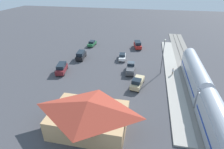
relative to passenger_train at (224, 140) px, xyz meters
The scene contains 14 objects.
ground_plane 27.34m from the passenger_train, 59.01° to the right, with size 200.00×200.00×0.00m, color #424247.
railway_track 23.47m from the passenger_train, 90.00° to the right, with size 4.80×70.00×0.30m.
platform 23.80m from the passenger_train, 80.26° to the right, with size 3.20×46.00×0.30m.
passenger_train is the anchor object (origin of this frame).
station_building 18.05m from the passenger_train, ahead, with size 11.95×8.36×5.09m.
pedestrian_on_platform 21.91m from the passenger_train, 79.21° to the right, with size 0.36×0.36×1.71m.
sedan_green 47.92m from the passenger_train, 52.65° to the right, with size 2.07×4.59×1.74m.
pickup_charcoal 25.58m from the passenger_train, 56.79° to the right, with size 2.16×5.47×2.14m.
sedan_white 33.45m from the passenger_train, 59.06° to the right, with size 2.34×4.68×1.74m.
suv_maroon 35.29m from the passenger_train, 30.30° to the right, with size 2.92×5.20×2.22m.
suv_black 39.30m from the passenger_train, 42.89° to the right, with size 2.40×5.06×2.22m.
suv_red 41.31m from the passenger_train, 70.64° to the right, with size 3.05×5.22×2.22m.
pickup_tan 19.18m from the passenger_train, 51.80° to the right, with size 2.85×5.65×2.14m.
light_pole_near_platform 23.13m from the passenger_train, 72.80° to the right, with size 0.44×0.44×8.60m.
Camera 1 is at (-3.58, 41.58, 20.56)m, focal length 28.95 mm.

